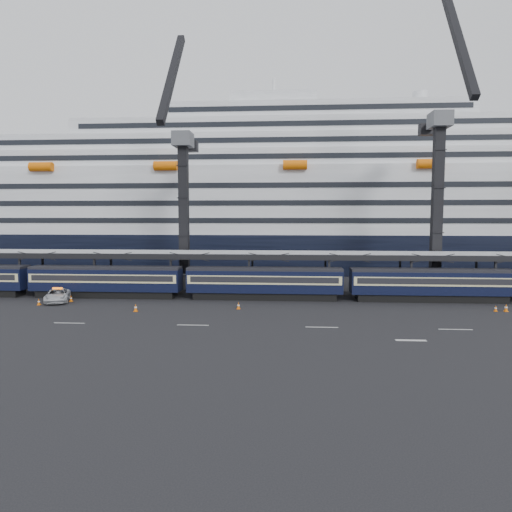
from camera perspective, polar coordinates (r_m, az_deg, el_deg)
The scene contains 14 objects.
ground at distance 46.96m, azimuth 10.30°, elevation -7.63°, with size 260.00×260.00×0.00m, color black.
lane_markings at distance 43.67m, azimuth 21.91°, elevation -8.86°, with size 111.00×4.27×0.02m.
train at distance 56.12m, azimuth 4.48°, elevation -3.23°, with size 133.05×3.00×4.05m.
canopy at distance 59.98m, azimuth 8.91°, elevation 0.19°, with size 130.00×6.25×5.53m.
cruise_ship at distance 91.66m, azimuth 6.56°, elevation 6.28°, with size 214.09×28.84×34.00m.
crane_dark_near at distance 65.85m, azimuth -9.10°, elevation 6.42°, with size 4.50×17.75×35.08m.
crane_dark_mid at distance 66.37m, azimuth 21.85°, elevation 7.35°, with size 4.50×18.24×39.64m.
pickup_truck at distance 59.64m, azimuth -23.55°, elevation -4.53°, with size 2.57×5.58×1.55m, color #AFB2B6.
traffic_cone_a at distance 58.40m, azimuth -25.51°, elevation -5.19°, with size 0.38×0.38×0.76m.
traffic_cone_b at distance 59.17m, azimuth -22.13°, elevation -4.93°, with size 0.40×0.40×0.79m.
traffic_cone_c at distance 50.91m, azimuth -14.82°, elevation -6.25°, with size 0.43×0.43×0.85m.
traffic_cone_d at distance 50.54m, azimuth -2.21°, elevation -6.21°, with size 0.39×0.39×0.78m.
traffic_cone_e at distance 56.08m, azimuth 28.79°, elevation -5.68°, with size 0.42×0.42×0.84m.
traffic_cone_f at distance 55.59m, azimuth 27.78°, elevation -5.81°, with size 0.34×0.34×0.68m.
Camera 1 is at (-5.21, -45.55, 10.17)m, focal length 32.00 mm.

